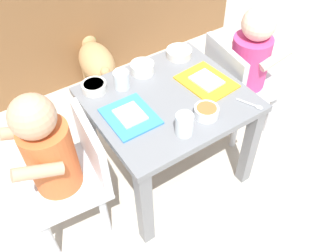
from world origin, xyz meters
The scene contains 14 objects.
ground_plane centered at (0.00, 0.00, 0.00)m, with size 7.00×7.00×0.00m, color beige.
dining_table centered at (0.00, 0.00, 0.35)m, with size 0.55×0.49×0.43m.
seated_child_left centered at (-0.43, 0.00, 0.39)m, with size 0.31×0.31×0.64m.
seated_child_right centered at (0.43, 0.04, 0.38)m, with size 0.31×0.31×0.62m.
dog centered at (0.01, 0.71, 0.18)m, with size 0.21×0.42×0.29m.
food_tray_left centered at (-0.16, -0.01, 0.43)m, with size 0.15×0.18×0.02m.
food_tray_right centered at (0.16, -0.01, 0.43)m, with size 0.18×0.21×0.02m.
water_cup_left centered at (-0.11, 0.14, 0.46)m, with size 0.06×0.06×0.07m.
water_cup_right centered at (-0.06, -0.17, 0.46)m, with size 0.06×0.06×0.07m.
veggie_bowl_far centered at (0.00, 0.17, 0.45)m, with size 0.09×0.09×0.04m.
cereal_bowl_left_side centered at (-0.20, 0.18, 0.44)m, with size 0.09×0.09×0.03m.
veggie_bowl_near centered at (0.05, -0.15, 0.45)m, with size 0.08×0.08×0.04m.
cereal_bowl_right_side centered at (0.18, 0.18, 0.45)m, with size 0.10×0.10×0.03m.
spoon_by_left_tray centered at (0.22, -0.20, 0.43)m, with size 0.05×0.10×0.01m.
Camera 1 is at (-0.53, -0.78, 1.26)m, focal length 37.65 mm.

